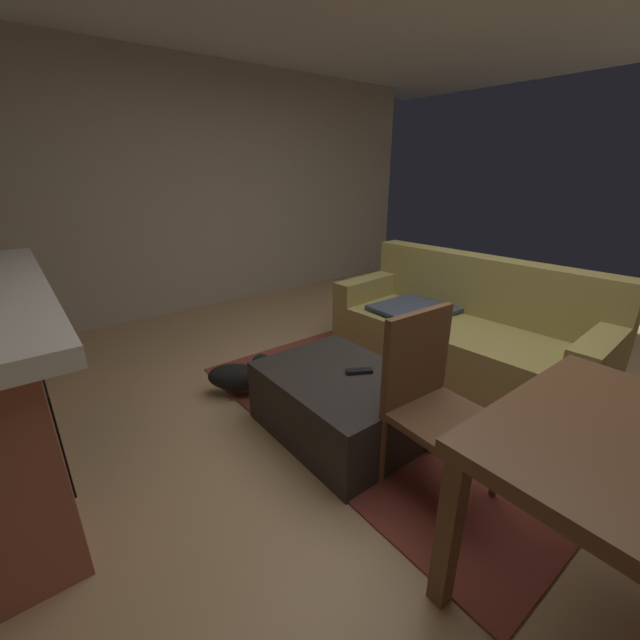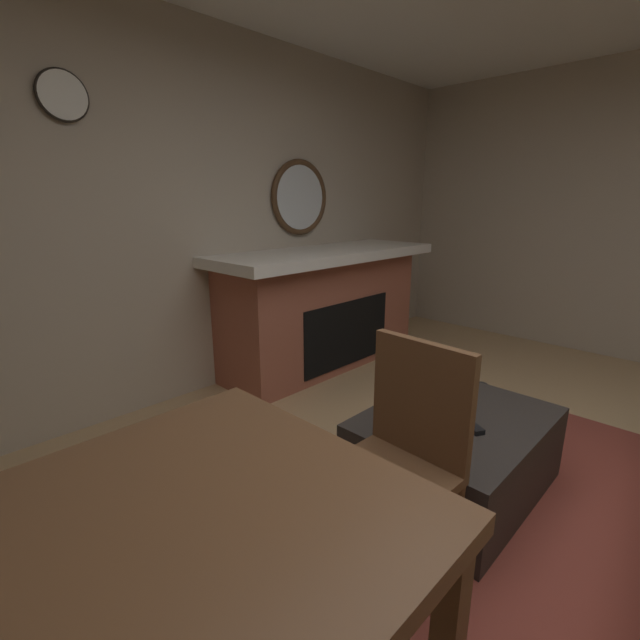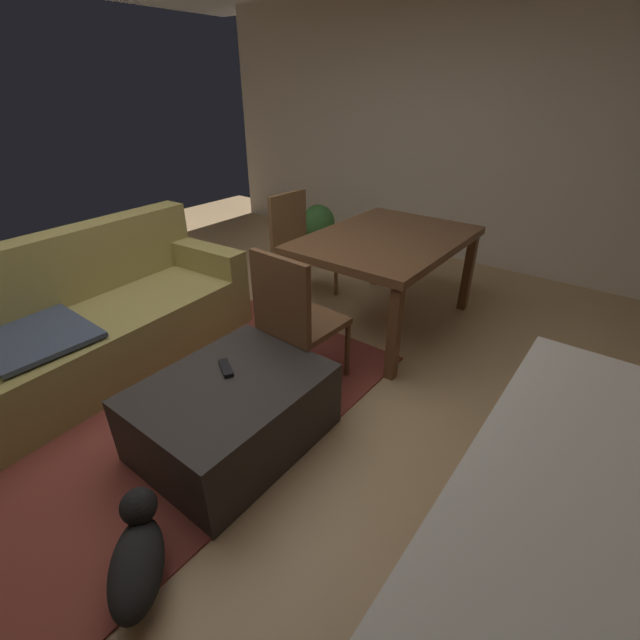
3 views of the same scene
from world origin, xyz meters
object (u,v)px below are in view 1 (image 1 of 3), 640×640
at_px(couch, 463,333).
at_px(dining_chair_west, 431,394).
at_px(small_dog, 241,375).
at_px(ottoman_coffee_table, 340,403).
at_px(tv_remote, 359,371).

bearing_deg(couch, dining_chair_west, -63.75).
bearing_deg(dining_chair_west, small_dog, -165.25).
bearing_deg(small_dog, ottoman_coffee_table, 20.90).
relative_size(tv_remote, dining_chair_west, 0.17).
bearing_deg(couch, ottoman_coffee_table, -88.72).
xyz_separation_m(dining_chair_west, small_dog, (-1.36, -0.36, -0.36)).
bearing_deg(small_dog, dining_chair_west, 14.75).
bearing_deg(tv_remote, dining_chair_west, 26.47).
relative_size(couch, dining_chair_west, 2.27).
bearing_deg(dining_chair_west, tv_remote, 177.06).
distance_m(couch, small_dog, 1.80).
bearing_deg(small_dog, couch, 65.78).
height_order(ottoman_coffee_table, tv_remote, tv_remote).
distance_m(ottoman_coffee_table, small_dog, 0.82).
distance_m(tv_remote, small_dog, 0.95).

